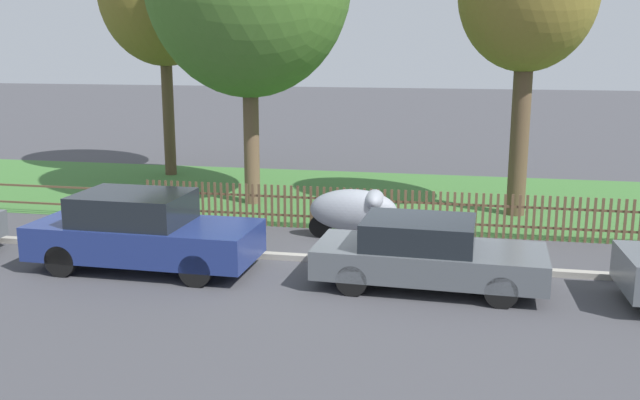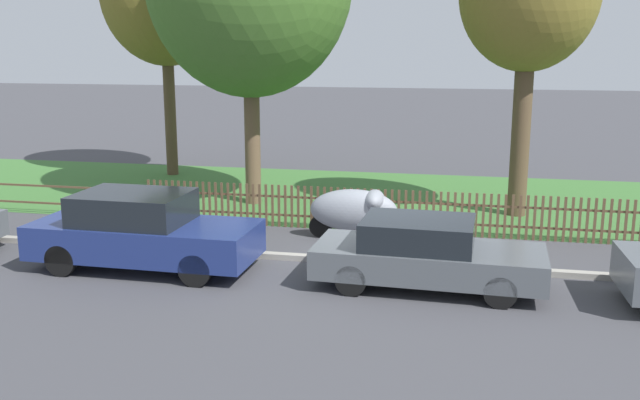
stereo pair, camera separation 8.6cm
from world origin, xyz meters
name	(u,v)px [view 1 (the left image)]	position (x,y,z in m)	size (l,w,h in m)	color
ground_plane	(389,267)	(0.00, 0.00, 0.00)	(120.00, 120.00, 0.00)	#424247
kerb_stone	(389,263)	(0.00, 0.10, 0.06)	(43.99, 0.20, 0.12)	#9E998E
grass_strip	(414,198)	(0.00, 6.63, 0.01)	(43.99, 7.89, 0.01)	#3D7033
park_fence	(402,212)	(0.00, 2.70, 0.52)	(43.99, 0.05, 1.04)	brown
parked_car_black_saloon	(142,231)	(-4.74, -1.05, 0.76)	(4.44, 1.83, 1.52)	navy
parked_car_navy_estate	(426,253)	(0.78, -1.04, 0.64)	(4.17, 1.82, 1.27)	#51565B
covered_motorcycle	(356,210)	(-0.98, 1.95, 0.69)	(2.04, 0.87, 1.15)	black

